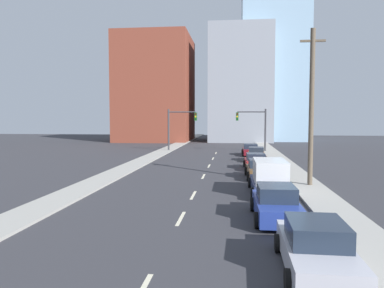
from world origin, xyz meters
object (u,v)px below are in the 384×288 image
at_px(sedan_brown, 260,169).
at_px(utility_pole_right_mid, 311,107).
at_px(traffic_signal_left, 177,124).
at_px(sedan_orange, 256,155).
at_px(sedan_silver, 316,248).
at_px(sedan_blue, 276,204).
at_px(sedan_red, 256,162).
at_px(sedan_maroon, 250,150).
at_px(box_truck_navy, 270,178).
at_px(traffic_signal_right, 257,124).

bearing_deg(sedan_brown, utility_pole_right_mid, -47.87).
distance_m(traffic_signal_left, sedan_orange, 15.45).
bearing_deg(sedan_silver, sedan_blue, 96.56).
height_order(sedan_silver, sedan_blue, sedan_blue).
bearing_deg(sedan_orange, utility_pole_right_mid, -76.88).
bearing_deg(sedan_red, utility_pole_right_mid, -71.18).
xyz_separation_m(sedan_orange, sedan_maroon, (-0.34, 6.20, -0.03)).
distance_m(box_truck_navy, sedan_maroon, 23.50).
distance_m(box_truck_navy, sedan_orange, 17.29).
bearing_deg(sedan_red, sedan_blue, -91.53).
relative_size(sedan_blue, sedan_orange, 1.06).
xyz_separation_m(box_truck_navy, sedan_brown, (-0.21, 5.83, -0.31)).
xyz_separation_m(sedan_red, sedan_maroon, (0.07, 12.52, 0.00)).
xyz_separation_m(traffic_signal_left, sedan_blue, (9.76, -34.30, -3.05)).
bearing_deg(utility_pole_right_mid, sedan_orange, 100.34).
distance_m(sedan_brown, sedan_maroon, 17.66).
bearing_deg(box_truck_navy, sedan_red, 90.73).
relative_size(sedan_blue, sedan_maroon, 1.00).
bearing_deg(box_truck_navy, utility_pole_right_mid, 42.18).
xyz_separation_m(sedan_brown, sedan_red, (-0.01, 5.14, -0.02)).
distance_m(sedan_silver, sedan_red, 22.40).
distance_m(sedan_silver, sedan_orange, 28.71).
distance_m(sedan_red, sedan_maroon, 12.52).
height_order(box_truck_navy, sedan_red, box_truck_navy).
xyz_separation_m(utility_pole_right_mid, sedan_red, (-3.08, 8.34, -4.63)).
bearing_deg(utility_pole_right_mid, sedan_maroon, 98.21).
distance_m(traffic_signal_right, sedan_brown, 22.90).
bearing_deg(sedan_brown, sedan_blue, -91.86).
xyz_separation_m(utility_pole_right_mid, sedan_orange, (-2.67, 14.66, -4.60)).
bearing_deg(sedan_orange, traffic_signal_left, 135.05).
bearing_deg(sedan_silver, sedan_red, 92.32).
height_order(sedan_blue, sedan_orange, sedan_blue).
bearing_deg(sedan_blue, traffic_signal_right, 87.32).
bearing_deg(sedan_orange, sedan_maroon, 95.89).
distance_m(traffic_signal_left, utility_pole_right_mid, 28.93).
bearing_deg(box_truck_navy, sedan_orange, 88.99).
bearing_deg(traffic_signal_right, sedan_brown, -92.64).
distance_m(traffic_signal_right, sedan_maroon, 5.97).
xyz_separation_m(traffic_signal_right, box_truck_navy, (-0.84, -28.50, -2.78)).
xyz_separation_m(sedan_silver, sedan_red, (-0.52, 22.39, -0.04)).
xyz_separation_m(traffic_signal_left, sedan_orange, (10.19, -11.21, -3.07)).
relative_size(traffic_signal_left, box_truck_navy, 1.04).
bearing_deg(traffic_signal_left, sedan_red, -60.83).
height_order(sedan_blue, box_truck_navy, box_truck_navy).
bearing_deg(traffic_signal_left, sedan_silver, -75.53).
distance_m(sedan_orange, sedan_maroon, 6.21).
xyz_separation_m(utility_pole_right_mid, sedan_silver, (-2.56, -14.05, -4.59)).
bearing_deg(utility_pole_right_mid, sedan_blue, -110.20).
bearing_deg(sedan_maroon, sedan_blue, -90.91).
height_order(traffic_signal_left, traffic_signal_right, same).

